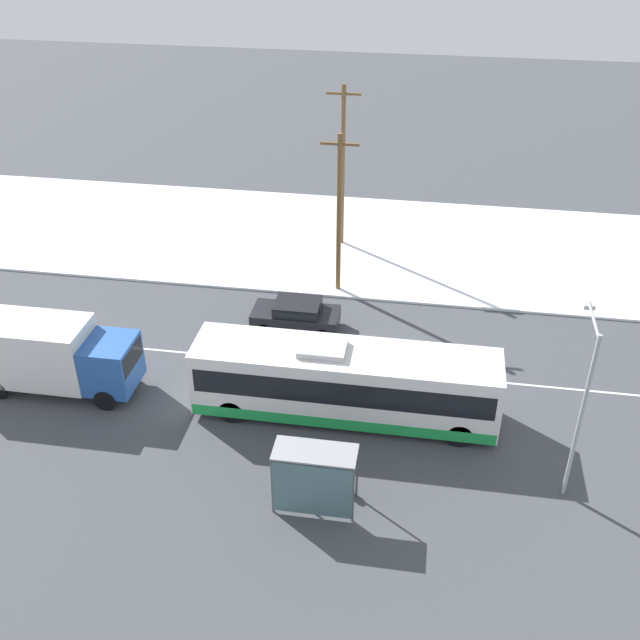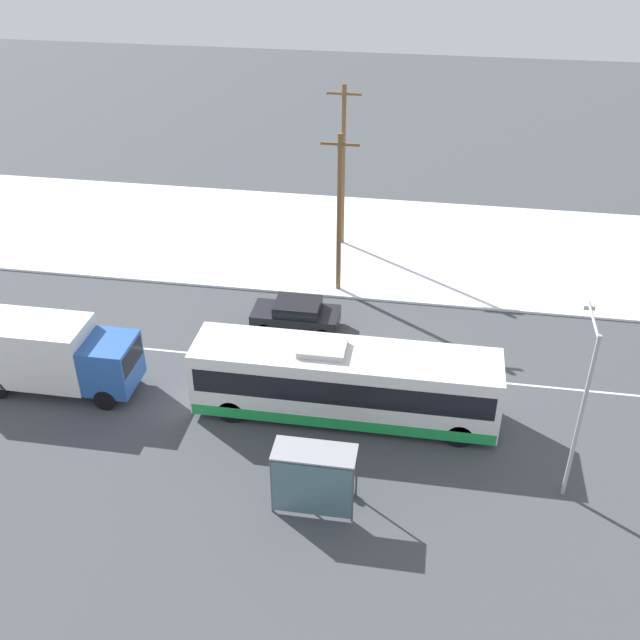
{
  "view_description": "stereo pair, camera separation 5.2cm",
  "coord_description": "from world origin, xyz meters",
  "px_view_note": "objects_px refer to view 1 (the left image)",
  "views": [
    {
      "loc": [
        1.37,
        -26.19,
        18.98
      ],
      "look_at": [
        -3.11,
        1.47,
        1.4
      ],
      "focal_mm": 42.0,
      "sensor_mm": 36.0,
      "label": 1
    },
    {
      "loc": [
        1.42,
        -26.18,
        18.98
      ],
      "look_at": [
        -3.11,
        1.47,
        1.4
      ],
      "focal_mm": 42.0,
      "sensor_mm": 36.0,
      "label": 2
    }
  ],
  "objects_px": {
    "pedestrian_at_stop": "(322,456)",
    "bus_shelter": "(314,474)",
    "box_truck": "(45,353)",
    "sedan_car": "(296,314)",
    "city_bus": "(345,382)",
    "utility_pole_snowlot": "(343,165)",
    "utility_pole_roadside": "(339,213)",
    "streetlamp": "(583,386)"
  },
  "relations": [
    {
      "from": "utility_pole_snowlot",
      "to": "utility_pole_roadside",
      "type": "bearing_deg",
      "value": -84.07
    },
    {
      "from": "sedan_car",
      "to": "utility_pole_roadside",
      "type": "height_order",
      "value": "utility_pole_roadside"
    },
    {
      "from": "utility_pole_roadside",
      "to": "utility_pole_snowlot",
      "type": "distance_m",
      "value": 5.35
    },
    {
      "from": "pedestrian_at_stop",
      "to": "city_bus",
      "type": "bearing_deg",
      "value": 85.17
    },
    {
      "from": "box_truck",
      "to": "bus_shelter",
      "type": "xyz_separation_m",
      "value": [
        11.93,
        -5.06,
        -0.05
      ]
    },
    {
      "from": "utility_pole_snowlot",
      "to": "city_bus",
      "type": "bearing_deg",
      "value": -81.74
    },
    {
      "from": "city_bus",
      "to": "box_truck",
      "type": "distance_m",
      "value": 12.27
    },
    {
      "from": "box_truck",
      "to": "pedestrian_at_stop",
      "type": "relative_size",
      "value": 4.5
    },
    {
      "from": "box_truck",
      "to": "sedan_car",
      "type": "relative_size",
      "value": 1.79
    },
    {
      "from": "box_truck",
      "to": "city_bus",
      "type": "bearing_deg",
      "value": 0.88
    },
    {
      "from": "city_bus",
      "to": "sedan_car",
      "type": "bearing_deg",
      "value": 117.35
    },
    {
      "from": "bus_shelter",
      "to": "streetlamp",
      "type": "bearing_deg",
      "value": 17.85
    },
    {
      "from": "city_bus",
      "to": "utility_pole_snowlot",
      "type": "xyz_separation_m",
      "value": [
        -2.19,
        15.08,
        3.13
      ]
    },
    {
      "from": "city_bus",
      "to": "pedestrian_at_stop",
      "type": "height_order",
      "value": "city_bus"
    },
    {
      "from": "box_truck",
      "to": "streetlamp",
      "type": "distance_m",
      "value": 20.66
    },
    {
      "from": "city_bus",
      "to": "pedestrian_at_stop",
      "type": "distance_m",
      "value": 3.67
    },
    {
      "from": "pedestrian_at_stop",
      "to": "bus_shelter",
      "type": "relative_size",
      "value": 0.57
    },
    {
      "from": "box_truck",
      "to": "bus_shelter",
      "type": "relative_size",
      "value": 2.59
    },
    {
      "from": "box_truck",
      "to": "streetlamp",
      "type": "xyz_separation_m",
      "value": [
        20.37,
        -2.34,
        2.51
      ]
    },
    {
      "from": "box_truck",
      "to": "utility_pole_roadside",
      "type": "height_order",
      "value": "utility_pole_roadside"
    },
    {
      "from": "bus_shelter",
      "to": "streetlamp",
      "type": "distance_m",
      "value": 9.24
    },
    {
      "from": "city_bus",
      "to": "sedan_car",
      "type": "relative_size",
      "value": 2.94
    },
    {
      "from": "bus_shelter",
      "to": "utility_pole_roadside",
      "type": "distance_m",
      "value": 15.3
    },
    {
      "from": "streetlamp",
      "to": "utility_pole_snowlot",
      "type": "relative_size",
      "value": 0.73
    },
    {
      "from": "bus_shelter",
      "to": "utility_pole_roadside",
      "type": "relative_size",
      "value": 0.34
    },
    {
      "from": "streetlamp",
      "to": "utility_pole_snowlot",
      "type": "height_order",
      "value": "utility_pole_snowlot"
    },
    {
      "from": "streetlamp",
      "to": "utility_pole_roadside",
      "type": "relative_size",
      "value": 0.81
    },
    {
      "from": "streetlamp",
      "to": "utility_pole_snowlot",
      "type": "distance_m",
      "value": 20.4
    },
    {
      "from": "box_truck",
      "to": "bus_shelter",
      "type": "bearing_deg",
      "value": -22.97
    },
    {
      "from": "utility_pole_snowlot",
      "to": "box_truck",
      "type": "bearing_deg",
      "value": -123.41
    },
    {
      "from": "utility_pole_snowlot",
      "to": "streetlamp",
      "type": "bearing_deg",
      "value": -59.67
    },
    {
      "from": "sedan_car",
      "to": "utility_pole_snowlot",
      "type": "height_order",
      "value": "utility_pole_snowlot"
    },
    {
      "from": "sedan_car",
      "to": "pedestrian_at_stop",
      "type": "distance_m",
      "value": 9.88
    },
    {
      "from": "pedestrian_at_stop",
      "to": "utility_pole_snowlot",
      "type": "bearing_deg",
      "value": 95.76
    },
    {
      "from": "utility_pole_roadside",
      "to": "utility_pole_snowlot",
      "type": "bearing_deg",
      "value": 95.93
    },
    {
      "from": "streetlamp",
      "to": "box_truck",
      "type": "bearing_deg",
      "value": 173.46
    },
    {
      "from": "streetlamp",
      "to": "sedan_car",
      "type": "bearing_deg",
      "value": 142.99
    },
    {
      "from": "sedan_car",
      "to": "utility_pole_roadside",
      "type": "xyz_separation_m",
      "value": [
        1.4,
        3.89,
        3.49
      ]
    },
    {
      "from": "city_bus",
      "to": "streetlamp",
      "type": "distance_m",
      "value": 8.91
    },
    {
      "from": "sedan_car",
      "to": "utility_pole_snowlot",
      "type": "xyz_separation_m",
      "value": [
        0.85,
        9.2,
        3.9
      ]
    },
    {
      "from": "box_truck",
      "to": "bus_shelter",
      "type": "height_order",
      "value": "box_truck"
    },
    {
      "from": "pedestrian_at_stop",
      "to": "bus_shelter",
      "type": "distance_m",
      "value": 1.78
    }
  ]
}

